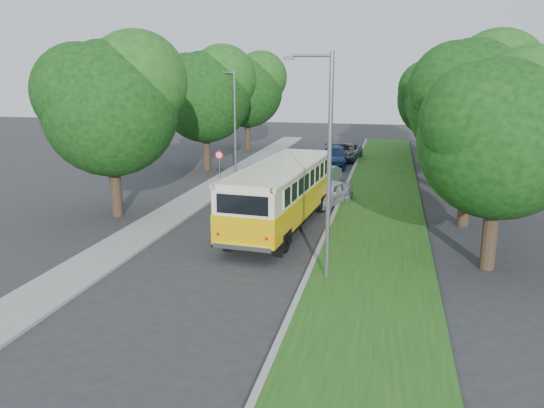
% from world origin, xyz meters
% --- Properties ---
extents(ground, '(120.00, 120.00, 0.00)m').
position_xyz_m(ground, '(0.00, 0.00, 0.00)').
color(ground, '#2A2A2D').
rests_on(ground, ground).
extents(curb, '(0.20, 70.00, 0.15)m').
position_xyz_m(curb, '(3.60, 5.00, 0.07)').
color(curb, gray).
rests_on(curb, ground).
extents(grass_verge, '(4.50, 70.00, 0.13)m').
position_xyz_m(grass_verge, '(5.95, 5.00, 0.07)').
color(grass_verge, '#1E4F15').
rests_on(grass_verge, ground).
extents(sidewalk, '(2.20, 70.00, 0.12)m').
position_xyz_m(sidewalk, '(-4.80, 5.00, 0.06)').
color(sidewalk, gray).
rests_on(sidewalk, ground).
extents(treeline, '(24.27, 41.91, 9.46)m').
position_xyz_m(treeline, '(3.15, 17.99, 5.93)').
color(treeline, '#332319').
rests_on(treeline, ground).
extents(lamppost_near, '(1.71, 0.16, 8.00)m').
position_xyz_m(lamppost_near, '(4.21, -2.50, 4.37)').
color(lamppost_near, gray).
rests_on(lamppost_near, ground).
extents(lamppost_far, '(1.71, 0.16, 7.50)m').
position_xyz_m(lamppost_far, '(-4.70, 16.00, 4.12)').
color(lamppost_far, gray).
rests_on(lamppost_far, ground).
extents(warning_sign, '(0.56, 0.10, 2.50)m').
position_xyz_m(warning_sign, '(-4.50, 11.98, 1.71)').
color(warning_sign, gray).
rests_on(warning_sign, ground).
extents(vintage_bus, '(3.67, 10.89, 3.17)m').
position_xyz_m(vintage_bus, '(1.33, 3.73, 1.59)').
color(vintage_bus, yellow).
rests_on(vintage_bus, ground).
extents(car_silver, '(2.92, 4.28, 1.35)m').
position_xyz_m(car_silver, '(3.00, 8.85, 0.68)').
color(car_silver, '#BCBCC1').
rests_on(car_silver, ground).
extents(car_white, '(2.22, 4.09, 1.28)m').
position_xyz_m(car_white, '(2.01, 14.09, 0.64)').
color(car_white, silver).
rests_on(car_white, ground).
extents(car_blue, '(2.38, 5.38, 1.54)m').
position_xyz_m(car_blue, '(1.85, 21.89, 0.77)').
color(car_blue, navy).
rests_on(car_blue, ground).
extents(car_grey, '(2.75, 5.16, 1.38)m').
position_xyz_m(car_grey, '(2.55, 25.30, 0.69)').
color(car_grey, slate).
rests_on(car_grey, ground).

